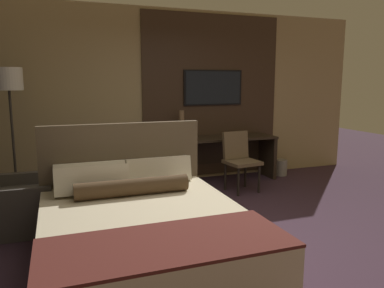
# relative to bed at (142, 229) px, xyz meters

# --- Properties ---
(ground_plane) EXTENTS (16.00, 16.00, 0.00)m
(ground_plane) POSITION_rel_bed_xyz_m (0.98, 0.14, -0.32)
(ground_plane) COLOR #3D2838
(wall_back_tv_panel) EXTENTS (7.20, 0.09, 2.80)m
(wall_back_tv_panel) POSITION_rel_bed_xyz_m (1.10, 2.74, 1.08)
(wall_back_tv_panel) COLOR tan
(wall_back_tv_panel) RESTS_ON ground_plane
(bed) EXTENTS (1.78, 2.20, 1.19)m
(bed) POSITION_rel_bed_xyz_m (0.00, 0.00, 0.00)
(bed) COLOR #33281E
(bed) RESTS_ON ground_plane
(desk) EXTENTS (1.92, 0.57, 0.74)m
(desk) POSITION_rel_bed_xyz_m (1.84, 2.43, 0.19)
(desk) COLOR #2D2319
(desk) RESTS_ON ground_plane
(tv) EXTENTS (1.04, 0.04, 0.59)m
(tv) POSITION_rel_bed_xyz_m (1.84, 2.66, 1.23)
(tv) COLOR black
(desk_chair) EXTENTS (0.52, 0.51, 0.90)m
(desk_chair) POSITION_rel_bed_xyz_m (1.90, 1.79, 0.22)
(desk_chair) COLOR brown
(desk_chair) RESTS_ON ground_plane
(armchair_by_window) EXTENTS (0.84, 0.85, 0.79)m
(armchair_by_window) POSITION_rel_bed_xyz_m (-1.18, 1.27, -0.05)
(armchair_by_window) COLOR #47423D
(armchair_by_window) RESTS_ON ground_plane
(floor_lamp) EXTENTS (0.34, 0.34, 1.82)m
(floor_lamp) POSITION_rel_bed_xyz_m (-1.21, 2.02, 1.22)
(floor_lamp) COLOR #282623
(floor_lamp) RESTS_ON ground_plane
(vase_tall) EXTENTS (0.08, 0.08, 0.45)m
(vase_tall) POSITION_rel_bed_xyz_m (1.21, 2.47, 0.65)
(vase_tall) COLOR #846647
(vase_tall) RESTS_ON desk
(waste_bin) EXTENTS (0.22, 0.22, 0.28)m
(waste_bin) POSITION_rel_bed_xyz_m (3.03, 2.36, -0.18)
(waste_bin) COLOR gray
(waste_bin) RESTS_ON ground_plane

